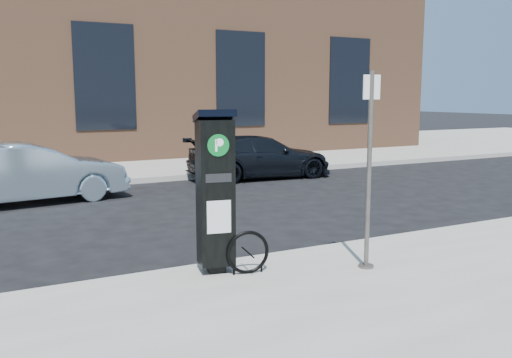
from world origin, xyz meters
TOP-DOWN VIEW (x-y plane):
  - ground at (0.00, 0.00)m, footprint 120.00×120.00m
  - sidewalk_far at (0.00, 14.00)m, footprint 60.00×12.00m
  - curb_near at (0.00, -0.02)m, footprint 60.00×0.12m
  - curb_far at (0.00, 8.02)m, footprint 60.00×0.12m
  - building at (-0.00, 17.00)m, footprint 28.00×10.05m
  - parking_kiosk at (-1.30, -0.35)m, footprint 0.54×0.49m
  - sign_pole at (0.51, -1.09)m, footprint 0.22×0.20m
  - bike_rack at (-0.97, -0.61)m, footprint 0.56×0.13m
  - car_silver at (-2.89, 6.40)m, footprint 4.24×1.96m
  - car_dark at (3.41, 7.40)m, footprint 4.37×1.99m

SIDE VIEW (x-z plane):
  - ground at x=0.00m, z-range 0.00..0.00m
  - sidewalk_far at x=0.00m, z-range 0.00..0.15m
  - curb_near at x=0.00m, z-range -0.01..0.15m
  - curb_far at x=0.00m, z-range -0.01..0.15m
  - bike_rack at x=-0.97m, z-range 0.14..0.70m
  - car_dark at x=3.41m, z-range 0.00..1.24m
  - car_silver at x=-2.89m, z-range 0.00..1.35m
  - parking_kiosk at x=-1.30m, z-range 0.18..2.24m
  - sign_pole at x=0.51m, z-range 0.14..2.67m
  - building at x=0.00m, z-range 0.02..8.27m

